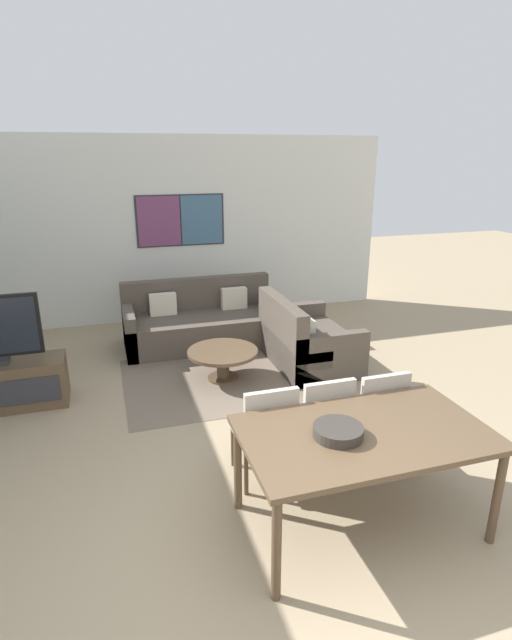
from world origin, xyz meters
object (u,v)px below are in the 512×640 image
(coffee_table, at_px, (223,357))
(dining_chair_right, at_px, (375,410))
(dining_table, at_px, (364,440))
(fruit_bowl, at_px, (338,431))
(dining_chair_left, at_px, (266,427))
(sofa_main, at_px, (201,323))
(dining_chair_centre, at_px, (322,418))
(sofa_side, at_px, (304,343))

(coffee_table, distance_m, dining_chair_right, 2.16)
(dining_table, bearing_deg, fruit_bowl, -177.57)
(dining_chair_left, bearing_deg, dining_table, -54.45)
(dining_table, height_order, dining_chair_right, dining_chair_right)
(sofa_main, distance_m, dining_chair_right, 3.36)
(dining_chair_centre, bearing_deg, sofa_side, 71.24)
(dining_table, relative_size, fruit_bowl, 5.03)
(sofa_main, distance_m, fruit_bowl, 3.96)
(coffee_table, xyz_separation_m, dining_table, (0.36, -2.64, 0.41))
(sofa_main, relative_size, coffee_table, 2.57)
(sofa_main, xyz_separation_m, fruit_bowl, (0.15, -3.92, 0.52))
(coffee_table, height_order, dining_chair_right, dining_chair_right)
(sofa_side, xyz_separation_m, coffee_table, (-1.07, -0.14, -0.00))
(dining_table, distance_m, fruit_bowl, 0.24)
(sofa_side, bearing_deg, coffee_table, 97.62)
(dining_table, relative_size, dining_chair_right, 1.93)
(dining_table, xyz_separation_m, dining_chair_left, (-0.48, 0.67, -0.20))
(sofa_main, xyz_separation_m, dining_chair_centre, (0.36, -3.23, 0.21))
(sofa_main, height_order, fruit_bowl, sofa_main)
(fruit_bowl, bearing_deg, sofa_main, 92.18)
(coffee_table, distance_m, dining_chair_left, 1.99)
(sofa_side, distance_m, dining_chair_centre, 2.23)
(dining_chair_centre, distance_m, dining_chair_right, 0.48)
(sofa_side, bearing_deg, dining_table, 165.61)
(sofa_main, height_order, dining_chair_left, dining_chair_left)
(sofa_side, relative_size, dining_chair_right, 1.56)
(sofa_side, bearing_deg, sofa_main, 43.53)
(coffee_table, xyz_separation_m, fruit_bowl, (0.15, -2.65, 0.53))
(sofa_main, relative_size, dining_table, 1.26)
(dining_chair_left, height_order, dining_chair_centre, same)
(dining_chair_left, bearing_deg, coffee_table, 86.42)
(dining_chair_left, relative_size, fruit_bowl, 2.60)
(sofa_side, xyz_separation_m, fruit_bowl, (-0.92, -2.79, 0.52))
(sofa_main, xyz_separation_m, dining_table, (0.36, -3.91, 0.41))
(coffee_table, distance_m, dining_chair_centre, 2.00)
(dining_chair_right, bearing_deg, sofa_side, 83.69)
(dining_chair_left, relative_size, dining_chair_right, 1.00)
(dining_chair_centre, xyz_separation_m, fruit_bowl, (-0.21, -0.69, 0.31))
(sofa_main, bearing_deg, dining_table, -84.80)
(sofa_main, relative_size, fruit_bowl, 6.32)
(dining_chair_centre, height_order, fruit_bowl, dining_chair_centre)
(sofa_main, bearing_deg, fruit_bowl, -87.82)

